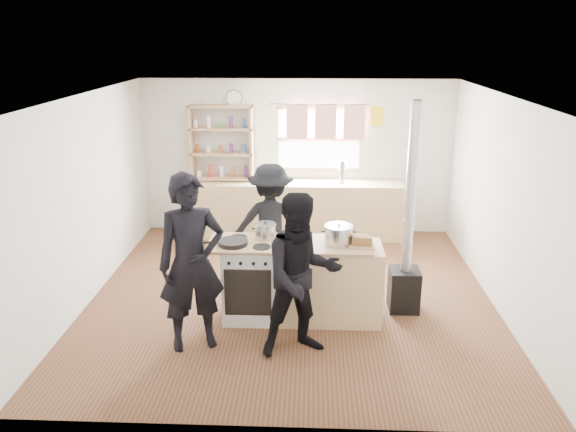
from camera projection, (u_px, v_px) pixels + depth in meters
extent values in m
cube|color=brown|center=(291.00, 296.00, 7.14)|extent=(5.00, 5.00, 0.01)
cube|color=tan|center=(296.00, 209.00, 9.11)|extent=(3.40, 0.55, 0.90)
cube|color=tan|center=(223.00, 178.00, 9.12)|extent=(1.00, 0.28, 0.03)
cube|color=tan|center=(222.00, 154.00, 8.99)|extent=(1.00, 0.28, 0.03)
cube|color=tan|center=(221.00, 129.00, 8.87)|extent=(1.00, 0.28, 0.03)
cube|color=tan|center=(220.00, 106.00, 8.76)|extent=(1.00, 0.28, 0.03)
cube|color=tan|center=(192.00, 143.00, 8.96)|extent=(0.04, 0.28, 1.20)
cube|color=tan|center=(252.00, 144.00, 8.92)|extent=(0.04, 0.28, 1.20)
cylinder|color=silver|center=(342.00, 173.00, 8.89)|extent=(0.10, 0.10, 0.33)
cube|color=white|center=(251.00, 281.00, 6.50)|extent=(0.60, 0.60, 0.90)
cube|color=#D4B380|center=(328.00, 282.00, 6.46)|extent=(1.20, 0.60, 0.90)
cube|color=tan|center=(290.00, 244.00, 6.33)|extent=(1.84, 0.64, 0.03)
cylinder|color=black|center=(233.00, 243.00, 6.27)|extent=(0.35, 0.35, 0.05)
cylinder|color=#2E5D20|center=(233.00, 241.00, 6.26)|extent=(0.30, 0.30, 0.02)
cube|color=silver|center=(294.00, 241.00, 6.30)|extent=(0.33, 0.29, 0.06)
cube|color=brown|center=(294.00, 239.00, 6.29)|extent=(0.28, 0.25, 0.02)
cylinder|color=silver|center=(265.00, 231.00, 6.45)|extent=(0.24, 0.24, 0.16)
cylinder|color=silver|center=(265.00, 224.00, 6.42)|extent=(0.25, 0.25, 0.01)
sphere|color=black|center=(265.00, 223.00, 6.42)|extent=(0.03, 0.03, 0.03)
cylinder|color=#BABABC|center=(339.00, 235.00, 6.28)|extent=(0.31, 0.31, 0.20)
cylinder|color=#BABABC|center=(339.00, 226.00, 6.24)|extent=(0.32, 0.32, 0.01)
sphere|color=black|center=(339.00, 225.00, 6.24)|extent=(0.03, 0.03, 0.03)
cube|color=tan|center=(362.00, 246.00, 6.22)|extent=(0.30, 0.23, 0.02)
cube|color=olive|center=(362.00, 241.00, 6.20)|extent=(0.23, 0.13, 0.10)
cube|color=black|center=(404.00, 290.00, 6.72)|extent=(0.35, 0.35, 0.51)
cylinder|color=#ADADB2|center=(411.00, 189.00, 6.33)|extent=(0.12, 0.12, 1.99)
imported|color=black|center=(192.00, 263.00, 5.73)|extent=(0.81, 0.67, 1.89)
imported|color=black|center=(302.00, 276.00, 5.64)|extent=(1.00, 0.88, 1.72)
imported|color=black|center=(271.00, 224.00, 7.35)|extent=(1.06, 0.64, 1.60)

